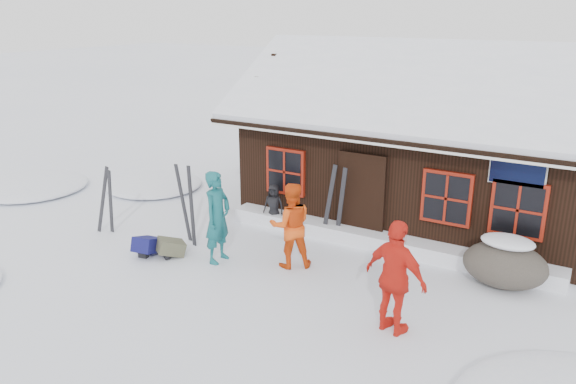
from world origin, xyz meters
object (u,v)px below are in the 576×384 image
at_px(backpack_blue, 148,248).
at_px(skier_orange_right, 396,278).
at_px(skier_orange_left, 291,225).
at_px(backpack_olive, 171,250).
at_px(skier_teal, 218,217).
at_px(boulder, 505,263).
at_px(skier_crouched, 274,206).
at_px(ski_pair_left, 107,201).
at_px(ski_poles, 394,260).

bearing_deg(backpack_blue, skier_orange_right, -11.57).
distance_m(skier_orange_left, backpack_olive, 2.72).
xyz_separation_m(skier_teal, boulder, (5.40, 1.88, -0.52)).
xyz_separation_m(skier_orange_right, backpack_blue, (-5.64, 0.18, -0.81)).
bearing_deg(skier_teal, backpack_olive, 107.56).
distance_m(skier_crouched, ski_pair_left, 3.94).
relative_size(skier_orange_left, boulder, 1.14).
distance_m(ski_poles, backpack_olive, 4.75).
height_order(skier_orange_right, boulder, skier_orange_right).
bearing_deg(skier_teal, backpack_blue, 108.43).
height_order(skier_teal, ski_pair_left, skier_teal).
height_order(skier_orange_right, backpack_olive, skier_orange_right).
relative_size(skier_orange_left, backpack_blue, 3.05).
bearing_deg(skier_orange_right, ski_pair_left, 10.62).
xyz_separation_m(skier_orange_right, ski_pair_left, (-7.33, 0.64, -0.17)).
xyz_separation_m(boulder, backpack_olive, (-6.41, -2.25, -0.32)).
xyz_separation_m(skier_orange_left, backpack_olive, (-2.45, -0.92, -0.75)).
relative_size(ski_pair_left, backpack_olive, 3.07).
bearing_deg(skier_orange_left, skier_teal, -17.27).
xyz_separation_m(skier_orange_left, ski_poles, (2.17, 0.13, -0.32)).
bearing_deg(ski_pair_left, backpack_blue, -11.46).
bearing_deg(boulder, ski_poles, -146.45).
xyz_separation_m(skier_teal, ski_poles, (3.60, 0.69, -0.40)).
bearing_deg(boulder, skier_orange_left, -161.53).
bearing_deg(skier_orange_left, ski_poles, 145.01).
bearing_deg(ski_pair_left, skier_crouched, 41.31).
bearing_deg(skier_crouched, boulder, -13.55).
bearing_deg(ski_pair_left, skier_teal, 5.67).
height_order(ski_poles, backpack_olive, ski_poles).
bearing_deg(skier_orange_left, skier_orange_right, 115.94).
bearing_deg(backpack_olive, backpack_blue, -123.91).
distance_m(skier_crouched, backpack_olive, 2.84).
xyz_separation_m(skier_orange_left, skier_orange_right, (2.71, -1.30, 0.08)).
distance_m(skier_orange_right, backpack_blue, 5.70).
bearing_deg(ski_poles, skier_teal, -169.15).
height_order(skier_crouched, boulder, skier_crouched).
xyz_separation_m(skier_crouched, backpack_blue, (-1.43, -2.85, -0.37)).
height_order(skier_teal, backpack_olive, skier_teal).
height_order(ski_pair_left, backpack_blue, ski_pair_left).
height_order(skier_orange_left, skier_orange_right, skier_orange_right).
bearing_deg(skier_crouched, ski_pair_left, -151.87).
bearing_deg(ski_pair_left, backpack_olive, -3.14).
relative_size(skier_orange_left, skier_orange_right, 0.92).
distance_m(skier_crouched, backpack_blue, 3.21).
xyz_separation_m(ski_pair_left, ski_poles, (6.78, 0.79, -0.22)).
relative_size(skier_crouched, ski_poles, 0.86).
distance_m(skier_teal, backpack_olive, 1.36).
height_order(ski_pair_left, ski_poles, ski_pair_left).
bearing_deg(skier_crouched, skier_orange_left, -58.48).
height_order(skier_teal, boulder, skier_teal).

